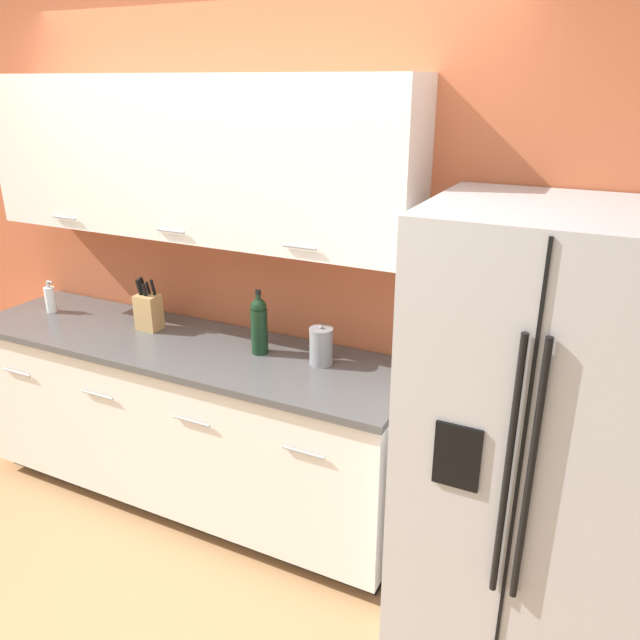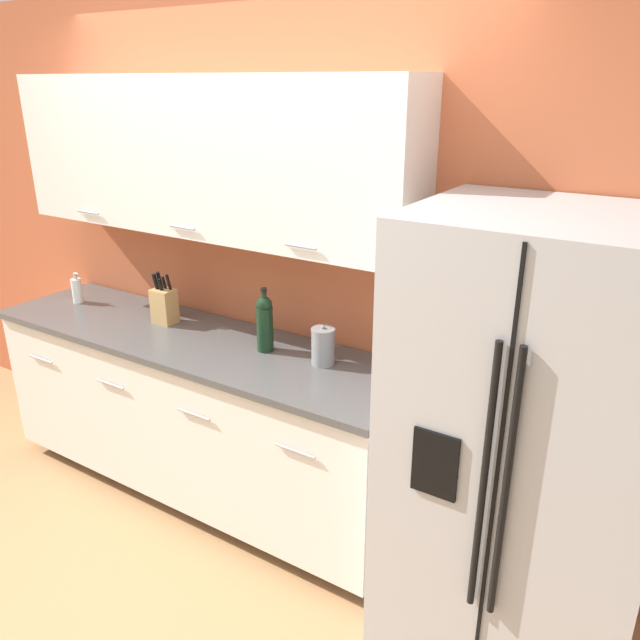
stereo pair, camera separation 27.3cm
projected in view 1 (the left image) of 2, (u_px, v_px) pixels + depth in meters
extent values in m
plane|color=#B27F51|center=(115.00, 628.00, 2.64)|extent=(14.00, 14.00, 0.00)
cube|color=#BC5B38|center=(256.00, 261.00, 3.20)|extent=(10.00, 0.05, 2.60)
cube|color=white|center=(188.00, 158.00, 2.96)|extent=(2.29, 0.32, 0.75)
cylinder|color=#99999E|center=(64.00, 218.00, 3.21)|extent=(0.16, 0.01, 0.01)
cylinder|color=#99999E|center=(170.00, 231.00, 2.93)|extent=(0.16, 0.01, 0.01)
cylinder|color=#99999E|center=(300.00, 247.00, 2.64)|extent=(0.16, 0.01, 0.01)
cube|color=black|center=(199.00, 485.00, 3.49)|extent=(2.35, 0.54, 0.09)
cube|color=white|center=(188.00, 418.00, 3.30)|extent=(2.39, 0.62, 0.81)
cube|color=#4C4C4C|center=(181.00, 346.00, 3.14)|extent=(2.41, 0.64, 0.03)
cylinder|color=#99999E|center=(17.00, 372.00, 3.30)|extent=(0.20, 0.01, 0.01)
cylinder|color=#99999E|center=(97.00, 395.00, 3.07)|extent=(0.20, 0.01, 0.01)
cylinder|color=#99999E|center=(192.00, 421.00, 2.83)|extent=(0.20, 0.01, 0.01)
cylinder|color=#99999E|center=(303.00, 452.00, 2.59)|extent=(0.20, 0.01, 0.01)
cube|color=#B2B2B5|center=(534.00, 438.00, 2.38)|extent=(0.91, 0.77, 1.77)
cube|color=black|center=(516.00, 495.00, 2.05)|extent=(0.01, 0.01, 1.74)
cylinder|color=black|center=(507.00, 472.00, 2.03)|extent=(0.02, 0.02, 0.98)
cylinder|color=black|center=(530.00, 477.00, 2.00)|extent=(0.02, 0.02, 0.98)
cube|color=black|center=(457.00, 457.00, 2.11)|extent=(0.16, 0.01, 0.24)
cube|color=tan|center=(149.00, 312.00, 3.27)|extent=(0.12, 0.10, 0.19)
cylinder|color=black|center=(143.00, 285.00, 3.24)|extent=(0.02, 0.04, 0.09)
cylinder|color=black|center=(139.00, 287.00, 3.22)|extent=(0.02, 0.04, 0.09)
cylinder|color=black|center=(148.00, 288.00, 3.23)|extent=(0.01, 0.03, 0.07)
cylinder|color=black|center=(144.00, 290.00, 3.21)|extent=(0.02, 0.04, 0.07)
cylinder|color=black|center=(153.00, 287.00, 3.22)|extent=(0.02, 0.03, 0.09)
cylinder|color=black|center=(259.00, 331.00, 2.97)|extent=(0.08, 0.08, 0.22)
sphere|color=black|center=(259.00, 307.00, 2.93)|extent=(0.08, 0.08, 0.08)
cylinder|color=black|center=(258.00, 302.00, 2.92)|extent=(0.03, 0.03, 0.08)
cylinder|color=black|center=(258.00, 292.00, 2.90)|extent=(0.03, 0.03, 0.02)
cylinder|color=white|center=(51.00, 300.00, 3.52)|extent=(0.06, 0.06, 0.14)
cylinder|color=#B2B2B5|center=(48.00, 284.00, 3.49)|extent=(0.02, 0.02, 0.04)
cylinder|color=#B2B2B5|center=(50.00, 282.00, 3.48)|extent=(0.04, 0.01, 0.01)
cylinder|color=gray|center=(321.00, 347.00, 2.87)|extent=(0.11, 0.11, 0.16)
cylinder|color=gray|center=(321.00, 330.00, 2.84)|extent=(0.11, 0.11, 0.01)
sphere|color=gray|center=(321.00, 327.00, 2.83)|extent=(0.02, 0.02, 0.02)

